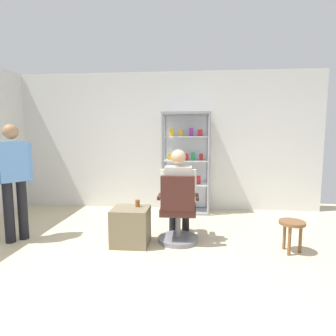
{
  "coord_description": "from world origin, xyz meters",
  "views": [
    {
      "loc": [
        0.54,
        -2.51,
        1.49
      ],
      "look_at": [
        0.17,
        1.51,
        1.0
      ],
      "focal_mm": 29.49,
      "sensor_mm": 36.0,
      "label": 1
    }
  ],
  "objects_px": {
    "seated_shopkeeper": "(179,190)",
    "tea_glass": "(138,203)",
    "display_cabinet_main": "(186,162)",
    "standing_customer": "(13,175)",
    "office_chair": "(178,215)",
    "storage_crate": "(131,226)",
    "wooden_stool": "(292,227)"
  },
  "relations": [
    {
      "from": "seated_shopkeeper",
      "to": "tea_glass",
      "type": "bearing_deg",
      "value": -161.01
    },
    {
      "from": "office_chair",
      "to": "storage_crate",
      "type": "xyz_separation_m",
      "value": [
        -0.64,
        -0.1,
        -0.14
      ]
    },
    {
      "from": "office_chair",
      "to": "storage_crate",
      "type": "distance_m",
      "value": 0.66
    },
    {
      "from": "office_chair",
      "to": "display_cabinet_main",
      "type": "bearing_deg",
      "value": 87.87
    },
    {
      "from": "office_chair",
      "to": "wooden_stool",
      "type": "distance_m",
      "value": 1.46
    },
    {
      "from": "office_chair",
      "to": "seated_shopkeeper",
      "type": "xyz_separation_m",
      "value": [
        -0.0,
        0.16,
        0.32
      ]
    },
    {
      "from": "display_cabinet_main",
      "to": "office_chair",
      "type": "xyz_separation_m",
      "value": [
        -0.06,
        -1.61,
        -0.57
      ]
    },
    {
      "from": "seated_shopkeeper",
      "to": "wooden_stool",
      "type": "distance_m",
      "value": 1.54
    },
    {
      "from": "display_cabinet_main",
      "to": "tea_glass",
      "type": "height_order",
      "value": "display_cabinet_main"
    },
    {
      "from": "office_chair",
      "to": "seated_shopkeeper",
      "type": "distance_m",
      "value": 0.36
    },
    {
      "from": "office_chair",
      "to": "storage_crate",
      "type": "height_order",
      "value": "office_chair"
    },
    {
      "from": "tea_glass",
      "to": "wooden_stool",
      "type": "distance_m",
      "value": 2.02
    },
    {
      "from": "storage_crate",
      "to": "tea_glass",
      "type": "xyz_separation_m",
      "value": [
        0.08,
        0.08,
        0.3
      ]
    },
    {
      "from": "display_cabinet_main",
      "to": "seated_shopkeeper",
      "type": "height_order",
      "value": "display_cabinet_main"
    },
    {
      "from": "display_cabinet_main",
      "to": "tea_glass",
      "type": "xyz_separation_m",
      "value": [
        -0.61,
        -1.64,
        -0.41
      ]
    },
    {
      "from": "display_cabinet_main",
      "to": "standing_customer",
      "type": "relative_size",
      "value": 1.17
    },
    {
      "from": "seated_shopkeeper",
      "to": "display_cabinet_main",
      "type": "bearing_deg",
      "value": 87.54
    },
    {
      "from": "storage_crate",
      "to": "wooden_stool",
      "type": "distance_m",
      "value": 2.09
    },
    {
      "from": "display_cabinet_main",
      "to": "seated_shopkeeper",
      "type": "xyz_separation_m",
      "value": [
        -0.06,
        -1.45,
        -0.25
      ]
    },
    {
      "from": "storage_crate",
      "to": "tea_glass",
      "type": "relative_size",
      "value": 5.21
    },
    {
      "from": "tea_glass",
      "to": "standing_customer",
      "type": "relative_size",
      "value": 0.06
    },
    {
      "from": "display_cabinet_main",
      "to": "office_chair",
      "type": "distance_m",
      "value": 1.71
    },
    {
      "from": "seated_shopkeeper",
      "to": "standing_customer",
      "type": "height_order",
      "value": "standing_customer"
    },
    {
      "from": "seated_shopkeeper",
      "to": "standing_customer",
      "type": "bearing_deg",
      "value": -172.86
    },
    {
      "from": "office_chair",
      "to": "wooden_stool",
      "type": "relative_size",
      "value": 2.35
    },
    {
      "from": "storage_crate",
      "to": "seated_shopkeeper",
      "type": "bearing_deg",
      "value": 22.87
    },
    {
      "from": "storage_crate",
      "to": "standing_customer",
      "type": "height_order",
      "value": "standing_customer"
    },
    {
      "from": "office_chair",
      "to": "tea_glass",
      "type": "height_order",
      "value": "office_chair"
    },
    {
      "from": "seated_shopkeeper",
      "to": "storage_crate",
      "type": "height_order",
      "value": "seated_shopkeeper"
    },
    {
      "from": "seated_shopkeeper",
      "to": "standing_customer",
      "type": "xyz_separation_m",
      "value": [
        -2.26,
        -0.28,
        0.22
      ]
    },
    {
      "from": "display_cabinet_main",
      "to": "tea_glass",
      "type": "relative_size",
      "value": 19.56
    },
    {
      "from": "tea_glass",
      "to": "standing_customer",
      "type": "distance_m",
      "value": 1.76
    }
  ]
}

